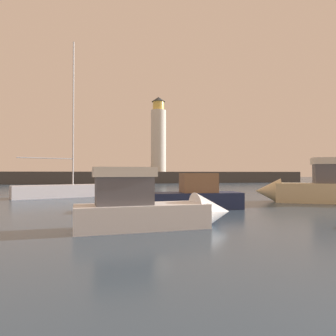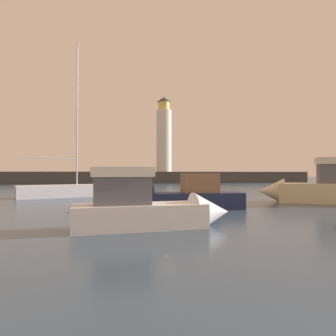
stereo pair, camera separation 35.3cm
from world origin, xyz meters
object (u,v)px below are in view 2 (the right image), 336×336
motorboat_2 (156,208)px  motorboat_3 (179,197)px  lighthouse (164,136)px  sailboat_moored (67,190)px  motorboat_4 (317,188)px

motorboat_2 → motorboat_3: size_ratio=0.89×
lighthouse → motorboat_3: bearing=-99.4°
lighthouse → motorboat_2: (-9.77, -50.87, -9.18)m
motorboat_2 → sailboat_moored: size_ratio=0.46×
motorboat_3 → sailboat_moored: (-7.52, 10.34, -0.06)m
lighthouse → sailboat_moored: size_ratio=1.16×
motorboat_3 → sailboat_moored: sailboat_moored is taller
sailboat_moored → motorboat_3: bearing=-54.0°
motorboat_3 → lighthouse: bearing=80.6°
motorboat_3 → motorboat_4: (10.35, 1.59, 0.34)m
motorboat_3 → motorboat_4: size_ratio=0.90×
motorboat_4 → motorboat_3: bearing=-171.3°
lighthouse → motorboat_4: size_ratio=2.04×
motorboat_4 → sailboat_moored: (-17.87, 8.76, -0.41)m
motorboat_2 → motorboat_3: motorboat_2 is taller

